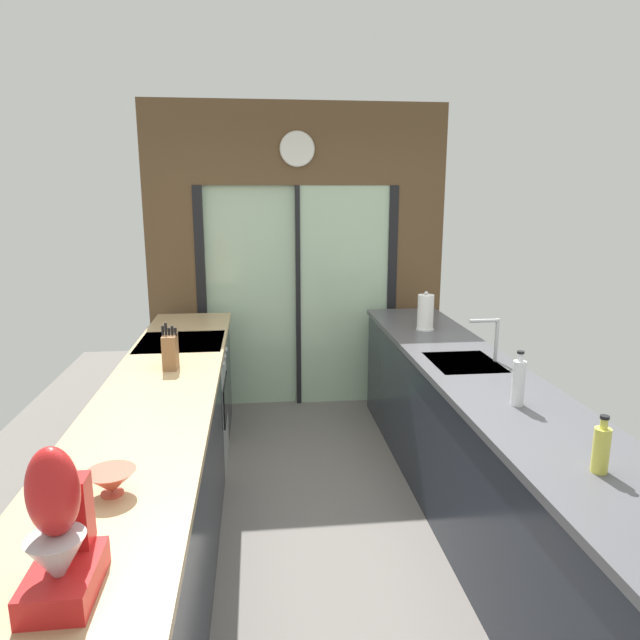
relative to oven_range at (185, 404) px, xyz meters
The scene contains 12 objects.
ground_plane 1.21m from the oven_range, 35.58° to the right, with size 5.04×7.60×0.02m, color slate.
back_wall_unit 1.81m from the oven_range, 51.68° to the left, with size 2.64×0.12×2.70m.
left_counter_run 1.12m from the oven_range, 90.08° to the right, with size 0.62×3.80×0.92m.
right_counter_run 2.05m from the oven_range, 27.56° to the right, with size 0.62×3.80×0.92m.
sink_faucet 2.18m from the oven_range, 19.60° to the right, with size 0.19×0.02×0.27m.
oven_range is the anchor object (origin of this frame).
mixing_bowl 2.15m from the oven_range, 89.50° to the right, with size 0.17×0.17×0.09m.
knife_block 0.85m from the oven_range, 88.33° to the right, with size 0.09×0.14×0.28m.
stand_mixer 2.67m from the oven_range, 89.59° to the right, with size 0.17×0.27×0.42m.
soap_bottle_near 2.84m from the oven_range, 49.78° to the right, with size 0.06×0.06×0.22m.
soap_bottle_far 2.37m from the oven_range, 38.53° to the right, with size 0.06×0.06×0.28m.
paper_towel_roll 1.90m from the oven_range, ahead, with size 0.14×0.14×0.30m.
Camera 1 is at (-0.37, -2.72, 1.95)m, focal length 32.19 mm.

